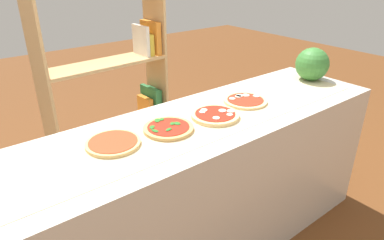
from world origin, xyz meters
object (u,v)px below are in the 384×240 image
at_px(pizza_spinach_1, 168,128).
at_px(pizza_mozzarella_3, 245,101).
at_px(pizza_plain_0, 113,143).
at_px(bookshelf, 120,98).
at_px(watermelon, 312,64).
at_px(pizza_mozzarella_2, 215,115).

distance_m(pizza_spinach_1, pizza_mozzarella_3, 0.60).
relative_size(pizza_plain_0, pizza_mozzarella_3, 0.98).
bearing_deg(pizza_mozzarella_3, pizza_plain_0, 179.36).
bearing_deg(bookshelf, watermelon, -39.92).
xyz_separation_m(pizza_spinach_1, pizza_mozzarella_2, (0.30, -0.03, 0.00)).
height_order(pizza_plain_0, watermelon, watermelon).
bearing_deg(pizza_plain_0, watermelon, -0.03).
relative_size(pizza_mozzarella_2, watermelon, 1.14).
height_order(pizza_mozzarella_2, watermelon, watermelon).
bearing_deg(pizza_spinach_1, pizza_mozzarella_3, 2.26).
xyz_separation_m(pizza_spinach_1, pizza_mozzarella_3, (0.60, 0.02, -0.00)).
bearing_deg(bookshelf, pizza_mozzarella_3, -66.54).
bearing_deg(pizza_mozzarella_3, pizza_spinach_1, -177.74).
xyz_separation_m(pizza_plain_0, pizza_mozzarella_2, (0.60, -0.06, 0.00)).
distance_m(pizza_mozzarella_2, bookshelf, 1.00).
bearing_deg(pizza_spinach_1, watermelon, 1.46).
distance_m(pizza_mozzarella_3, watermelon, 0.70).
height_order(pizza_mozzarella_2, pizza_mozzarella_3, pizza_mozzarella_2).
distance_m(pizza_mozzarella_2, pizza_mozzarella_3, 0.30).
relative_size(pizza_mozzarella_3, watermelon, 1.14).
distance_m(pizza_spinach_1, bookshelf, 0.98).
distance_m(pizza_mozzarella_2, watermelon, 1.00).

